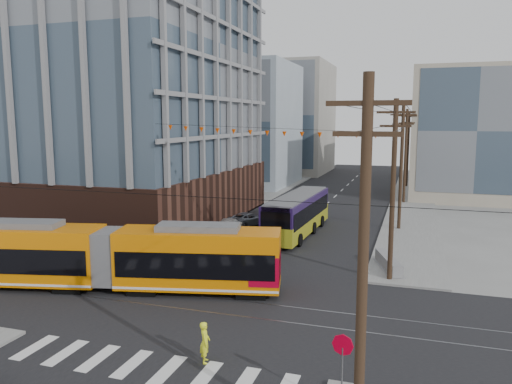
% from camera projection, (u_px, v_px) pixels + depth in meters
% --- Properties ---
extents(ground, '(160.00, 160.00, 0.00)m').
position_uv_depth(ground, '(183.00, 336.00, 22.68)').
color(ground, slate).
extents(office_building, '(30.00, 25.00, 28.60)m').
position_uv_depth(office_building, '(81.00, 73.00, 48.97)').
color(office_building, '#381E16').
rests_on(office_building, ground).
extents(bg_bldg_nw_near, '(18.00, 16.00, 18.00)m').
position_uv_depth(bg_bldg_nw_near, '(233.00, 125.00, 75.52)').
color(bg_bldg_nw_near, '#8C99A5').
rests_on(bg_bldg_nw_near, ground).
extents(bg_bldg_ne_near, '(14.00, 14.00, 16.00)m').
position_uv_depth(bg_bldg_ne_near, '(471.00, 134.00, 61.85)').
color(bg_bldg_ne_near, gray).
rests_on(bg_bldg_ne_near, ground).
extents(bg_bldg_nw_far, '(16.00, 18.00, 20.00)m').
position_uv_depth(bg_bldg_nw_far, '(285.00, 118.00, 93.30)').
color(bg_bldg_nw_far, gray).
rests_on(bg_bldg_nw_far, ground).
extents(bg_bldg_ne_far, '(16.00, 16.00, 14.00)m').
position_uv_depth(bg_bldg_ne_far, '(471.00, 137.00, 80.22)').
color(bg_bldg_ne_far, '#8C99A5').
rests_on(bg_bldg_ne_far, ground).
extents(utility_pole_near, '(0.30, 0.30, 11.00)m').
position_uv_depth(utility_pole_near, '(362.00, 277.00, 13.65)').
color(utility_pole_near, black).
rests_on(utility_pole_near, ground).
extents(utility_pole_far, '(0.30, 0.30, 11.00)m').
position_uv_depth(utility_pole_far, '(408.00, 149.00, 72.03)').
color(utility_pole_far, black).
rests_on(utility_pole_far, ground).
extents(streetcar, '(19.81, 7.07, 3.79)m').
position_uv_depth(streetcar, '(110.00, 257.00, 28.76)').
color(streetcar, '#D36C03').
rests_on(streetcar, ground).
extents(city_bus, '(3.16, 12.45, 3.50)m').
position_uv_depth(city_bus, '(297.00, 214.00, 42.76)').
color(city_bus, '#20103D').
rests_on(city_bus, ground).
extents(parked_car_silver, '(2.02, 4.35, 1.38)m').
position_uv_depth(parked_car_silver, '(212.00, 239.00, 38.34)').
color(parked_car_silver, '#B6BABE').
rests_on(parked_car_silver, ground).
extents(parked_car_white, '(2.88, 5.09, 1.39)m').
position_uv_depth(parked_car_white, '(229.00, 226.00, 42.86)').
color(parked_car_white, '#BDBDBD').
rests_on(parked_car_white, ground).
extents(parked_car_grey, '(3.69, 4.87, 1.23)m').
position_uv_depth(parked_car_grey, '(248.00, 219.00, 46.42)').
color(parked_car_grey, slate).
rests_on(parked_car_grey, ground).
extents(pedestrian, '(0.62, 0.73, 1.71)m').
position_uv_depth(pedestrian, '(205.00, 342.00, 20.15)').
color(pedestrian, '#F2FA24').
rests_on(pedestrian, ground).
extents(stop_sign, '(0.88, 0.88, 2.49)m').
position_uv_depth(stop_sign, '(342.00, 374.00, 16.85)').
color(stop_sign, '#BB001D').
rests_on(stop_sign, ground).
extents(jersey_barrier, '(2.34, 4.57, 0.89)m').
position_uv_depth(jersey_barrier, '(388.00, 263.00, 32.61)').
color(jersey_barrier, gray).
rests_on(jersey_barrier, ground).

